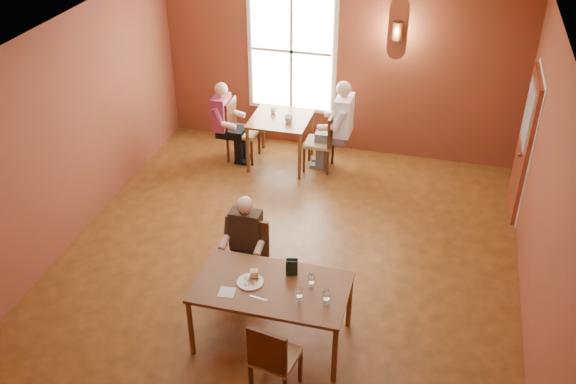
% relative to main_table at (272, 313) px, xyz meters
% --- Properties ---
extents(ground, '(6.00, 7.00, 0.01)m').
position_rel_main_table_xyz_m(ground, '(-0.21, 1.30, -0.39)').
color(ground, brown).
rests_on(ground, ground).
extents(wall_back, '(6.00, 0.04, 3.00)m').
position_rel_main_table_xyz_m(wall_back, '(-0.21, 4.80, 1.11)').
color(wall_back, brown).
rests_on(wall_back, ground).
extents(wall_left, '(0.04, 7.00, 3.00)m').
position_rel_main_table_xyz_m(wall_left, '(-3.21, 1.30, 1.11)').
color(wall_left, brown).
rests_on(wall_left, ground).
extents(wall_right, '(0.04, 7.00, 3.00)m').
position_rel_main_table_xyz_m(wall_right, '(2.79, 1.30, 1.11)').
color(wall_right, brown).
rests_on(wall_right, ground).
extents(ceiling, '(6.00, 7.00, 0.04)m').
position_rel_main_table_xyz_m(ceiling, '(-0.21, 1.30, 2.61)').
color(ceiling, white).
rests_on(ceiling, wall_back).
extents(window, '(1.36, 0.10, 1.96)m').
position_rel_main_table_xyz_m(window, '(-1.01, 4.75, 1.31)').
color(window, white).
rests_on(window, wall_back).
extents(door, '(0.12, 1.04, 2.10)m').
position_rel_main_table_xyz_m(door, '(2.73, 3.60, 0.66)').
color(door, maroon).
rests_on(door, ground).
extents(wall_sconce, '(0.16, 0.16, 0.28)m').
position_rel_main_table_xyz_m(wall_sconce, '(0.69, 4.70, 1.81)').
color(wall_sconce, brown).
rests_on(wall_sconce, wall_back).
extents(main_table, '(1.68, 0.95, 0.79)m').
position_rel_main_table_xyz_m(main_table, '(0.00, 0.00, 0.00)').
color(main_table, brown).
rests_on(main_table, ground).
extents(chair_diner_main, '(0.44, 0.44, 1.00)m').
position_rel_main_table_xyz_m(chair_diner_main, '(-0.50, 0.65, 0.11)').
color(chair_diner_main, '#512F14').
rests_on(chair_diner_main, ground).
extents(diner_main, '(0.50, 0.50, 1.24)m').
position_rel_main_table_xyz_m(diner_main, '(-0.50, 0.62, 0.23)').
color(diner_main, '#452F1F').
rests_on(diner_main, ground).
extents(chair_empty, '(0.49, 0.49, 0.96)m').
position_rel_main_table_xyz_m(chair_empty, '(0.24, -0.68, 0.09)').
color(chair_empty, '#52331C').
rests_on(chair_empty, ground).
extents(plate_food, '(0.35, 0.35, 0.04)m').
position_rel_main_table_xyz_m(plate_food, '(-0.24, -0.01, 0.41)').
color(plate_food, white).
rests_on(plate_food, main_table).
extents(sandwich, '(0.10, 0.10, 0.10)m').
position_rel_main_table_xyz_m(sandwich, '(-0.21, 0.06, 0.45)').
color(sandwich, tan).
rests_on(sandwich, main_table).
extents(goblet_a, '(0.08, 0.08, 0.19)m').
position_rel_main_table_xyz_m(goblet_a, '(0.42, 0.08, 0.49)').
color(goblet_a, white).
rests_on(goblet_a, main_table).
extents(goblet_b, '(0.09, 0.09, 0.19)m').
position_rel_main_table_xyz_m(goblet_b, '(0.63, -0.14, 0.49)').
color(goblet_b, white).
rests_on(goblet_b, main_table).
extents(goblet_c, '(0.09, 0.09, 0.19)m').
position_rel_main_table_xyz_m(goblet_c, '(0.35, -0.17, 0.49)').
color(goblet_c, white).
rests_on(goblet_c, main_table).
extents(menu_stand, '(0.14, 0.09, 0.21)m').
position_rel_main_table_xyz_m(menu_stand, '(0.16, 0.24, 0.50)').
color(menu_stand, black).
rests_on(menu_stand, main_table).
extents(knife, '(0.21, 0.04, 0.00)m').
position_rel_main_table_xyz_m(knife, '(-0.08, -0.23, 0.40)').
color(knife, silver).
rests_on(knife, main_table).
extents(napkin, '(0.19, 0.19, 0.01)m').
position_rel_main_table_xyz_m(napkin, '(-0.43, -0.23, 0.40)').
color(napkin, white).
rests_on(napkin, main_table).
extents(second_table, '(0.95, 0.95, 0.84)m').
position_rel_main_table_xyz_m(second_table, '(-1.00, 4.00, 0.02)').
color(second_table, brown).
rests_on(second_table, ground).
extents(chair_diner_white, '(0.44, 0.44, 0.99)m').
position_rel_main_table_xyz_m(chair_diner_white, '(-0.35, 4.00, 0.10)').
color(chair_diner_white, '#432115').
rests_on(chair_diner_white, ground).
extents(diner_white, '(0.59, 0.59, 1.48)m').
position_rel_main_table_xyz_m(diner_white, '(-0.32, 4.00, 0.35)').
color(diner_white, white).
rests_on(diner_white, ground).
extents(chair_diner_maroon, '(0.46, 0.46, 1.05)m').
position_rel_main_table_xyz_m(chair_diner_maroon, '(-1.65, 4.00, 0.13)').
color(chair_diner_maroon, '#472418').
rests_on(chair_diner_maroon, ground).
extents(diner_maroon, '(0.53, 0.53, 1.33)m').
position_rel_main_table_xyz_m(diner_maroon, '(-1.68, 4.00, 0.27)').
color(diner_maroon, maroon).
rests_on(diner_maroon, ground).
extents(cup_a, '(0.18, 0.18, 0.11)m').
position_rel_main_table_xyz_m(cup_a, '(-0.83, 3.88, 0.50)').
color(cup_a, silver).
rests_on(cup_a, second_table).
extents(cup_b, '(0.11, 0.11, 0.09)m').
position_rel_main_table_xyz_m(cup_b, '(-1.16, 4.12, 0.49)').
color(cup_b, white).
rests_on(cup_b, second_table).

